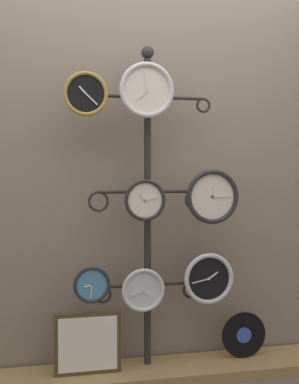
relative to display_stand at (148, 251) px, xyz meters
The scene contains 12 objects.
shop_wall 0.69m from the display_stand, 90.00° to the left, with size 4.40×0.04×2.80m.
low_shelf 0.70m from the display_stand, 90.00° to the right, with size 2.20×0.36×0.06m.
display_stand is the anchor object (origin of this frame).
clock_top_left 0.97m from the display_stand, 164.07° to the right, with size 0.24×0.04×0.24m.
clock_top_center 0.93m from the display_stand, 105.29° to the right, with size 0.31×0.04×0.31m.
clock_middle_center 0.32m from the display_stand, 111.57° to the right, with size 0.24×0.04×0.24m.
clock_middle_right 0.50m from the display_stand, 18.28° to the right, with size 0.32×0.04×0.32m.
clock_bottom_left 0.39m from the display_stand, 164.47° to the right, with size 0.21×0.04×0.21m.
clock_bottom_center 0.23m from the display_stand, 116.71° to the right, with size 0.25×0.04×0.25m.
clock_bottom_right 0.39m from the display_stand, 13.49° to the right, with size 0.30×0.04×0.30m.
vinyl_record 0.79m from the display_stand, ahead, with size 0.28×0.01×0.28m.
picture_frame 0.62m from the display_stand, 167.10° to the right, with size 0.37×0.02×0.35m.
Camera 1 is at (-0.70, -2.62, 1.21)m, focal length 50.00 mm.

